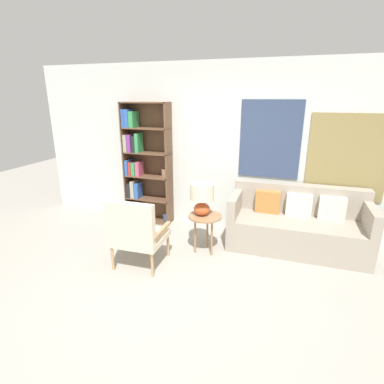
# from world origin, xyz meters

# --- Properties ---
(ground_plane) EXTENTS (14.00, 14.00, 0.00)m
(ground_plane) POSITION_xyz_m (0.00, 0.00, 0.00)
(ground_plane) COLOR #9E998E
(wall_back) EXTENTS (6.40, 0.08, 2.70)m
(wall_back) POSITION_xyz_m (0.07, 2.03, 1.35)
(wall_back) COLOR silver
(wall_back) RESTS_ON ground_plane
(bookshelf) EXTENTS (0.82, 0.30, 2.08)m
(bookshelf) POSITION_xyz_m (-1.23, 1.85, 1.03)
(bookshelf) COLOR brown
(bookshelf) RESTS_ON ground_plane
(armchair) EXTENTS (0.66, 0.64, 0.95)m
(armchair) POSITION_xyz_m (-0.57, 0.35, 0.52)
(armchair) COLOR tan
(armchair) RESTS_ON ground_plane
(couch) EXTENTS (1.94, 0.82, 0.91)m
(couch) POSITION_xyz_m (1.41, 1.60, 0.35)
(couch) COLOR #9E9384
(couch) RESTS_ON ground_plane
(side_table) EXTENTS (0.47, 0.47, 0.57)m
(side_table) POSITION_xyz_m (0.16, 1.04, 0.49)
(side_table) COLOR #99704C
(side_table) RESTS_ON ground_plane
(table_lamp) EXTENTS (0.33, 0.33, 0.46)m
(table_lamp) POSITION_xyz_m (0.11, 1.04, 0.84)
(table_lamp) COLOR #C65128
(table_lamp) RESTS_ON side_table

